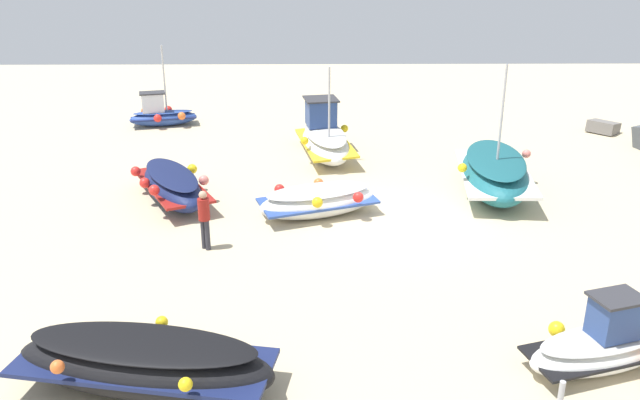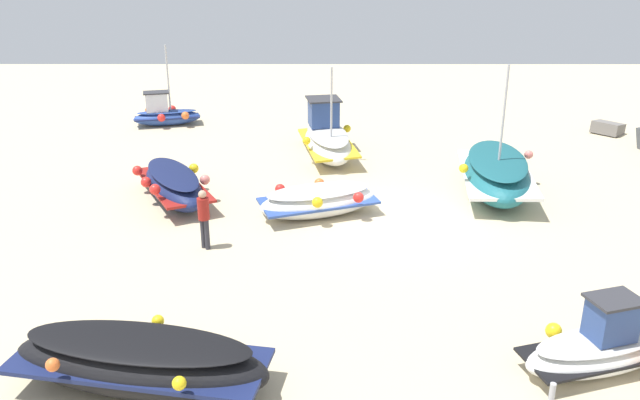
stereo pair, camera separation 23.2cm
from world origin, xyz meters
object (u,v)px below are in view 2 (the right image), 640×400
object	(u,v)px
fishing_boat_0	(140,361)
fishing_boat_5	(600,348)
person_walking	(204,215)
fishing_boat_3	(165,114)
fishing_boat_4	(496,173)
fishing_boat_2	(318,201)
fishing_boat_1	(173,184)
fishing_boat_6	(327,139)

from	to	relation	value
fishing_boat_0	fishing_boat_5	size ratio (longest dim) A/B	1.53
fishing_boat_0	person_walking	size ratio (longest dim) A/B	3.06
fishing_boat_0	person_walking	world-z (taller)	person_walking
fishing_boat_3	fishing_boat_4	bearing A→B (deg)	132.00
fishing_boat_2	fishing_boat_0	bearing A→B (deg)	-131.38
fishing_boat_4	fishing_boat_1	bearing A→B (deg)	100.88
fishing_boat_1	person_walking	distance (m)	3.99
fishing_boat_3	person_walking	bearing A→B (deg)	92.91
fishing_boat_3	fishing_boat_6	bearing A→B (deg)	133.99
fishing_boat_1	fishing_boat_6	distance (m)	7.06
fishing_boat_3	fishing_boat_5	size ratio (longest dim) A/B	1.08
fishing_boat_5	person_walking	bearing A→B (deg)	130.56
person_walking	fishing_boat_6	bearing A→B (deg)	-162.46
fishing_boat_6	fishing_boat_2	bearing A→B (deg)	167.15
fishing_boat_2	fishing_boat_3	distance (m)	12.98
fishing_boat_5	fishing_boat_3	bearing A→B (deg)	107.13
fishing_boat_2	fishing_boat_4	world-z (taller)	fishing_boat_4
fishing_boat_1	person_walking	xyz separation A→B (m)	(3.62, 1.62, 0.43)
fishing_boat_2	fishing_boat_3	size ratio (longest dim) A/B	1.08
fishing_boat_1	fishing_boat_6	size ratio (longest dim) A/B	0.92
fishing_boat_1	fishing_boat_3	size ratio (longest dim) A/B	1.21
fishing_boat_1	fishing_boat_2	bearing A→B (deg)	-132.33
fishing_boat_0	fishing_boat_6	xyz separation A→B (m)	(-14.69, 3.64, 0.10)
fishing_boat_1	fishing_boat_5	size ratio (longest dim) A/B	1.31
fishing_boat_4	fishing_boat_5	bearing A→B (deg)	-175.36
fishing_boat_4	person_walking	world-z (taller)	fishing_boat_4
fishing_boat_1	fishing_boat_2	distance (m)	4.90
fishing_boat_0	fishing_boat_6	distance (m)	15.13
fishing_boat_3	fishing_boat_6	size ratio (longest dim) A/B	0.76
fishing_boat_1	fishing_boat_4	world-z (taller)	fishing_boat_4
fishing_boat_0	fishing_boat_2	distance (m)	9.13
person_walking	fishing_boat_1	bearing A→B (deg)	-116.46
fishing_boat_4	fishing_boat_6	bearing A→B (deg)	60.37
fishing_boat_6	person_walking	world-z (taller)	fishing_boat_6
fishing_boat_6	person_walking	xyz separation A→B (m)	(8.55, -3.44, 0.29)
fishing_boat_0	fishing_boat_5	bearing A→B (deg)	-165.80
fishing_boat_2	fishing_boat_6	size ratio (longest dim) A/B	0.82
fishing_boat_2	fishing_boat_6	bearing A→B (deg)	67.06
fishing_boat_1	fishing_boat_5	world-z (taller)	fishing_boat_5
fishing_boat_4	fishing_boat_5	world-z (taller)	fishing_boat_4
fishing_boat_4	fishing_boat_6	size ratio (longest dim) A/B	1.12
fishing_boat_3	fishing_boat_5	xyz separation A→B (m)	(18.73, 12.70, -0.03)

